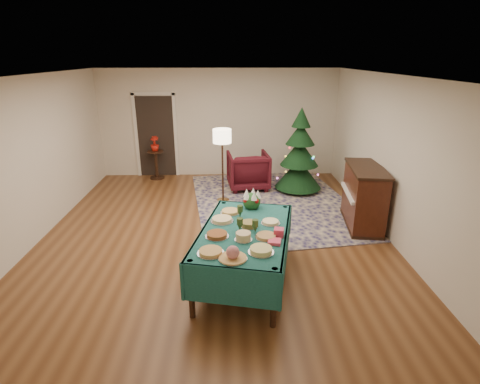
{
  "coord_description": "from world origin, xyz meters",
  "views": [
    {
      "loc": [
        0.27,
        -6.04,
        2.99
      ],
      "look_at": [
        0.43,
        -0.58,
        0.99
      ],
      "focal_mm": 28.0,
      "sensor_mm": 36.0,
      "label": 1
    }
  ],
  "objects_px": {
    "potted_plant": "(155,147)",
    "piano": "(364,198)",
    "buffet_table": "(245,240)",
    "armchair": "(248,169)",
    "side_table": "(156,165)",
    "floor_lamp": "(222,141)",
    "christmas_tree": "(299,155)",
    "gift_box": "(279,232)"
  },
  "relations": [
    {
      "from": "potted_plant",
      "to": "piano",
      "type": "relative_size",
      "value": 0.27
    },
    {
      "from": "buffet_table",
      "to": "armchair",
      "type": "distance_m",
      "value": 3.89
    },
    {
      "from": "side_table",
      "to": "piano",
      "type": "relative_size",
      "value": 0.53
    },
    {
      "from": "floor_lamp",
      "to": "potted_plant",
      "type": "relative_size",
      "value": 4.22
    },
    {
      "from": "armchair",
      "to": "potted_plant",
      "type": "bearing_deg",
      "value": -25.72
    },
    {
      "from": "side_table",
      "to": "christmas_tree",
      "type": "height_order",
      "value": "christmas_tree"
    },
    {
      "from": "armchair",
      "to": "potted_plant",
      "type": "distance_m",
      "value": 2.47
    },
    {
      "from": "gift_box",
      "to": "side_table",
      "type": "bearing_deg",
      "value": 117.07
    },
    {
      "from": "gift_box",
      "to": "floor_lamp",
      "type": "distance_m",
      "value": 3.38
    },
    {
      "from": "buffet_table",
      "to": "side_table",
      "type": "xyz_separation_m",
      "value": [
        -2.06,
        4.69,
        -0.27
      ]
    },
    {
      "from": "gift_box",
      "to": "armchair",
      "type": "xyz_separation_m",
      "value": [
        -0.19,
        4.08,
        -0.36
      ]
    },
    {
      "from": "buffet_table",
      "to": "piano",
      "type": "xyz_separation_m",
      "value": [
        2.24,
        1.73,
        -0.07
      ]
    },
    {
      "from": "christmas_tree",
      "to": "potted_plant",
      "type": "bearing_deg",
      "value": 163.26
    },
    {
      "from": "buffet_table",
      "to": "potted_plant",
      "type": "xyz_separation_m",
      "value": [
        -2.06,
        4.69,
        0.2
      ]
    },
    {
      "from": "gift_box",
      "to": "buffet_table",
      "type": "bearing_deg",
      "value": 155.64
    },
    {
      "from": "armchair",
      "to": "piano",
      "type": "bearing_deg",
      "value": 126.69
    },
    {
      "from": "side_table",
      "to": "christmas_tree",
      "type": "xyz_separation_m",
      "value": [
        3.46,
        -1.04,
        0.52
      ]
    },
    {
      "from": "buffet_table",
      "to": "piano",
      "type": "height_order",
      "value": "piano"
    },
    {
      "from": "armchair",
      "to": "floor_lamp",
      "type": "xyz_separation_m",
      "value": [
        -0.58,
        -0.82,
        0.86
      ]
    },
    {
      "from": "piano",
      "to": "christmas_tree",
      "type": "bearing_deg",
      "value": 113.91
    },
    {
      "from": "armchair",
      "to": "piano",
      "type": "height_order",
      "value": "piano"
    },
    {
      "from": "potted_plant",
      "to": "christmas_tree",
      "type": "height_order",
      "value": "christmas_tree"
    },
    {
      "from": "buffet_table",
      "to": "armchair",
      "type": "bearing_deg",
      "value": 86.43
    },
    {
      "from": "piano",
      "to": "gift_box",
      "type": "bearing_deg",
      "value": -133.09
    },
    {
      "from": "potted_plant",
      "to": "christmas_tree",
      "type": "bearing_deg",
      "value": -16.74
    },
    {
      "from": "armchair",
      "to": "floor_lamp",
      "type": "bearing_deg",
      "value": 48.34
    },
    {
      "from": "buffet_table",
      "to": "piano",
      "type": "relative_size",
      "value": 1.61
    },
    {
      "from": "armchair",
      "to": "potted_plant",
      "type": "height_order",
      "value": "armchair"
    },
    {
      "from": "gift_box",
      "to": "side_table",
      "type": "height_order",
      "value": "gift_box"
    },
    {
      "from": "buffet_table",
      "to": "potted_plant",
      "type": "distance_m",
      "value": 5.13
    },
    {
      "from": "armchair",
      "to": "side_table",
      "type": "distance_m",
      "value": 2.45
    },
    {
      "from": "floor_lamp",
      "to": "christmas_tree",
      "type": "height_order",
      "value": "christmas_tree"
    },
    {
      "from": "side_table",
      "to": "piano",
      "type": "xyz_separation_m",
      "value": [
        4.31,
        -2.96,
        0.2
      ]
    },
    {
      "from": "christmas_tree",
      "to": "side_table",
      "type": "bearing_deg",
      "value": 163.26
    },
    {
      "from": "buffet_table",
      "to": "gift_box",
      "type": "distance_m",
      "value": 0.52
    },
    {
      "from": "side_table",
      "to": "potted_plant",
      "type": "distance_m",
      "value": 0.48
    },
    {
      "from": "armchair",
      "to": "piano",
      "type": "distance_m",
      "value": 2.94
    },
    {
      "from": "gift_box",
      "to": "floor_lamp",
      "type": "relative_size",
      "value": 0.08
    },
    {
      "from": "side_table",
      "to": "floor_lamp",
      "type": "bearing_deg",
      "value": -43.52
    },
    {
      "from": "christmas_tree",
      "to": "gift_box",
      "type": "bearing_deg",
      "value": -103.98
    },
    {
      "from": "gift_box",
      "to": "piano",
      "type": "relative_size",
      "value": 0.09
    },
    {
      "from": "side_table",
      "to": "christmas_tree",
      "type": "distance_m",
      "value": 3.65
    }
  ]
}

